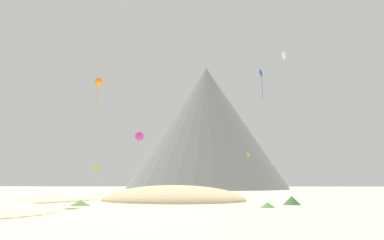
% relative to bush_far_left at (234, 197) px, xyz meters
% --- Properties ---
extents(ground_plane, '(400.00, 400.00, 0.00)m').
position_rel_bush_far_left_xyz_m(ground_plane, '(-7.88, -22.15, -0.46)').
color(ground_plane, beige).
extents(dune_foreground_left, '(21.92, 26.88, 1.95)m').
position_rel_bush_far_left_xyz_m(dune_foreground_left, '(-27.15, -4.07, -0.46)').
color(dune_foreground_left, beige).
rests_on(dune_foreground_left, ground_plane).
extents(dune_midground, '(23.05, 20.63, 4.19)m').
position_rel_bush_far_left_xyz_m(dune_midground, '(-8.14, 0.24, -0.46)').
color(dune_midground, '#C6B284').
rests_on(dune_midground, ground_plane).
extents(bush_far_left, '(2.74, 2.74, 0.92)m').
position_rel_bush_far_left_xyz_m(bush_far_left, '(0.00, 0.00, 0.00)').
color(bush_far_left, '#386633').
rests_on(bush_far_left, ground_plane).
extents(bush_mid_center, '(2.05, 2.05, 0.55)m').
position_rel_bush_far_left_xyz_m(bush_mid_center, '(2.51, -12.81, -0.19)').
color(bush_mid_center, '#568442').
rests_on(bush_mid_center, ground_plane).
extents(bush_near_left, '(2.53, 2.53, 0.45)m').
position_rel_bush_far_left_xyz_m(bush_near_left, '(-9.00, -0.71, -0.24)').
color(bush_near_left, '#477238').
rests_on(bush_near_left, ground_plane).
extents(bush_ridge_crest, '(2.86, 2.86, 0.99)m').
position_rel_bush_far_left_xyz_m(bush_ridge_crest, '(5.92, -8.04, 0.03)').
color(bush_ridge_crest, '#386633').
rests_on(bush_ridge_crest, ground_plane).
extents(bush_near_right, '(3.12, 3.12, 0.59)m').
position_rel_bush_far_left_xyz_m(bush_near_right, '(-16.95, -10.66, -0.17)').
color(bush_near_right, '#568442').
rests_on(bush_near_right, ground_plane).
extents(rock_massif, '(82.52, 82.52, 48.14)m').
position_rel_bush_far_left_xyz_m(rock_massif, '(-4.95, 85.65, 20.91)').
color(rock_massif, slate).
rests_on(rock_massif, ground_plane).
extents(kite_lime_low, '(1.46, 1.46, 4.23)m').
position_rel_bush_far_left_xyz_m(kite_lime_low, '(-28.95, 30.58, 5.51)').
color(kite_lime_low, '#8CD133').
extents(kite_orange_mid, '(1.37, 0.59, 4.98)m').
position_rel_bush_far_left_xyz_m(kite_orange_mid, '(-21.30, 6.24, 18.20)').
color(kite_orange_mid, orange).
extents(kite_white_high, '(0.84, 2.04, 3.88)m').
position_rel_bush_far_left_xyz_m(kite_white_high, '(13.76, 28.91, 30.53)').
color(kite_white_high, white).
extents(kite_magenta_low, '(2.22, 0.87, 5.13)m').
position_rel_bush_far_left_xyz_m(kite_magenta_low, '(-20.81, 37.71, 13.35)').
color(kite_magenta_low, '#D1339E').
extents(kite_gold_low, '(0.64, 0.66, 0.84)m').
position_rel_bush_far_left_xyz_m(kite_gold_low, '(4.40, 21.36, 7.43)').
color(kite_gold_low, gold).
extents(kite_blue_mid, '(1.23, 1.57, 5.90)m').
position_rel_bush_far_left_xyz_m(kite_blue_mid, '(7.08, 18.08, 22.98)').
color(kite_blue_mid, blue).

